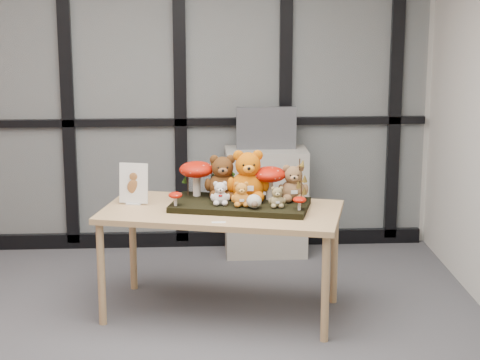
{
  "coord_description": "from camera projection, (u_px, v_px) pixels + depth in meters",
  "views": [
    {
      "loc": [
        0.54,
        -4.49,
        2.22
      ],
      "look_at": [
        0.85,
        0.94,
        0.93
      ],
      "focal_mm": 65.0,
      "sensor_mm": 36.0,
      "label": 1
    }
  ],
  "objects": [
    {
      "name": "room_shell",
      "position": [
        86.0,
        82.0,
        4.45
      ],
      "size": [
        5.0,
        5.0,
        5.0
      ],
      "color": "beige",
      "rests_on": "floor"
    },
    {
      "name": "bear_pooh_yellow",
      "position": [
        248.0,
        173.0,
        5.71
      ],
      "size": [
        0.33,
        0.32,
        0.37
      ],
      "primitive_type": null,
      "rotation": [
        0.0,
        0.0,
        -0.24
      ],
      "color": "#CD5F06",
      "rests_on": "diorama_tray"
    },
    {
      "name": "mushroom_front_left",
      "position": [
        175.0,
        198.0,
        5.6
      ],
      "size": [
        0.09,
        0.09,
        0.1
      ],
      "primitive_type": null,
      "color": "#A21205",
      "rests_on": "diorama_tray"
    },
    {
      "name": "mushroom_back_left",
      "position": [
        197.0,
        177.0,
        5.83
      ],
      "size": [
        0.23,
        0.23,
        0.26
      ],
      "primitive_type": null,
      "color": "#A21205",
      "rests_on": "diorama_tray"
    },
    {
      "name": "diorama_tray",
      "position": [
        240.0,
        205.0,
        5.7
      ],
      "size": [
        0.96,
        0.64,
        0.04
      ],
      "primitive_type": "cube",
      "rotation": [
        0.0,
        0.0,
        -0.24
      ],
      "color": "black",
      "rests_on": "display_table"
    },
    {
      "name": "sprig_green_far_left",
      "position": [
        188.0,
        179.0,
        5.84
      ],
      "size": [
        0.05,
        0.05,
        0.22
      ],
      "primitive_type": null,
      "color": "#12360C",
      "rests_on": "diorama_tray"
    },
    {
      "name": "sprig_dry_mid_right",
      "position": [
        301.0,
        190.0,
        5.58
      ],
      "size": [
        0.05,
        0.05,
        0.21
      ],
      "primitive_type": null,
      "color": "brown",
      "rests_on": "diorama_tray"
    },
    {
      "name": "bear_tan_back",
      "position": [
        293.0,
        181.0,
        5.71
      ],
      "size": [
        0.24,
        0.23,
        0.27
      ],
      "primitive_type": null,
      "rotation": [
        0.0,
        0.0,
        -0.24
      ],
      "color": "brown",
      "rests_on": "diorama_tray"
    },
    {
      "name": "cabinet",
      "position": [
        266.0,
        202.0,
        6.98
      ],
      "size": [
        0.65,
        0.38,
        0.86
      ],
      "primitive_type": "cube",
      "color": "#A19B90",
      "rests_on": "floor"
    },
    {
      "name": "bear_brown_medium",
      "position": [
        223.0,
        174.0,
        5.77
      ],
      "size": [
        0.29,
        0.27,
        0.32
      ],
      "primitive_type": null,
      "rotation": [
        0.0,
        0.0,
        -0.24
      ],
      "color": "#4B2A10",
      "rests_on": "diorama_tray"
    },
    {
      "name": "mushroom_front_right",
      "position": [
        299.0,
        203.0,
        5.49
      ],
      "size": [
        0.09,
        0.09,
        0.1
      ],
      "primitive_type": null,
      "color": "#A21205",
      "rests_on": "diorama_tray"
    },
    {
      "name": "sprig_green_centre",
      "position": [
        232.0,
        183.0,
        5.85
      ],
      "size": [
        0.05,
        0.05,
        0.17
      ],
      "primitive_type": null,
      "color": "#12360C",
      "rests_on": "diorama_tray"
    },
    {
      "name": "display_table",
      "position": [
        221.0,
        219.0,
        5.68
      ],
      "size": [
        1.68,
        1.12,
        0.72
      ],
      "rotation": [
        0.0,
        0.0,
        -0.24
      ],
      "color": "tan",
      "rests_on": "floor"
    },
    {
      "name": "label_card",
      "position": [
        219.0,
        222.0,
        5.36
      ],
      "size": [
        0.09,
        0.03,
        0.0
      ],
      "primitive_type": "cube",
      "color": "white",
      "rests_on": "display_table"
    },
    {
      "name": "bear_small_yellow",
      "position": [
        241.0,
        193.0,
        5.58
      ],
      "size": [
        0.16,
        0.15,
        0.18
      ],
      "primitive_type": null,
      "rotation": [
        0.0,
        0.0,
        -0.24
      ],
      "color": "orange",
      "rests_on": "diorama_tray"
    },
    {
      "name": "bear_beige_small",
      "position": [
        277.0,
        196.0,
        5.56
      ],
      "size": [
        0.14,
        0.13,
        0.15
      ],
      "primitive_type": null,
      "rotation": [
        0.0,
        0.0,
        -0.24
      ],
      "color": "olive",
      "rests_on": "diorama_tray"
    },
    {
      "name": "bear_white_bow",
      "position": [
        220.0,
        192.0,
        5.62
      ],
      "size": [
        0.15,
        0.14,
        0.17
      ],
      "primitive_type": null,
      "rotation": [
        0.0,
        0.0,
        -0.24
      ],
      "color": "silver",
      "rests_on": "diorama_tray"
    },
    {
      "name": "monitor",
      "position": [
        266.0,
        128.0,
        6.86
      ],
      "size": [
        0.47,
        0.05,
        0.34
      ],
      "color": "#515359",
      "rests_on": "cabinet"
    },
    {
      "name": "plush_cream_hedgehog",
      "position": [
        254.0,
        201.0,
        5.54
      ],
      "size": [
        0.09,
        0.08,
        0.1
      ],
      "primitive_type": null,
      "rotation": [
        0.0,
        0.0,
        -0.24
      ],
      "color": "beige",
      "rests_on": "diorama_tray"
    },
    {
      "name": "sign_holder",
      "position": [
        134.0,
        186.0,
        5.76
      ],
      "size": [
        0.2,
        0.08,
        0.28
      ],
      "rotation": [
        0.0,
        0.0,
        -0.23
      ],
      "color": "silver",
      "rests_on": "display_table"
    },
    {
      "name": "mushroom_back_right",
      "position": [
        270.0,
        182.0,
        5.73
      ],
      "size": [
        0.22,
        0.22,
        0.24
      ],
      "primitive_type": null,
      "color": "#A21205",
      "rests_on": "diorama_tray"
    },
    {
      "name": "sprig_green_mid_left",
      "position": [
        211.0,
        176.0,
        5.86
      ],
      "size": [
        0.05,
        0.05,
        0.25
      ],
      "primitive_type": null,
      "color": "#12360C",
      "rests_on": "diorama_tray"
    },
    {
      "name": "sprig_dry_far_right",
      "position": [
        299.0,
        180.0,
        5.68
      ],
      "size": [
        0.05,
        0.05,
        0.29
      ],
      "primitive_type": null,
      "color": "brown",
      "rests_on": "diorama_tray"
    },
    {
      "name": "glass_partition",
      "position": [
        123.0,
        77.0,
        6.91
      ],
      "size": [
        4.9,
        0.06,
        2.78
      ],
      "color": "#2D383F",
      "rests_on": "floor"
    }
  ]
}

